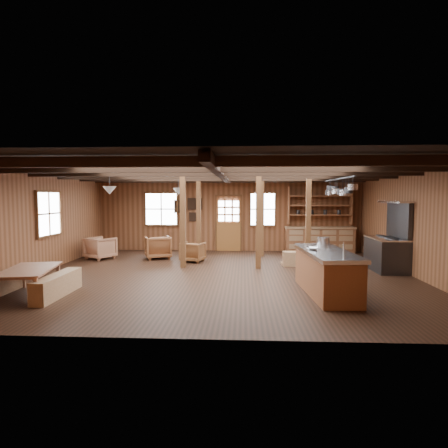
{
  "coord_description": "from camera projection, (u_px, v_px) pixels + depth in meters",
  "views": [
    {
      "loc": [
        0.57,
        -9.82,
        2.1
      ],
      "look_at": [
        -0.0,
        1.06,
        1.28
      ],
      "focal_mm": 30.0,
      "sensor_mm": 36.0,
      "label": 1
    }
  ],
  "objects": [
    {
      "name": "counter_pot",
      "position": [
        323.0,
        241.0,
        8.95
      ],
      "size": [
        0.29,
        0.29,
        0.17
      ],
      "primitive_type": "cylinder",
      "color": "silver",
      "rests_on": "kitchen_island"
    },
    {
      "name": "window_left",
      "position": [
        49.0,
        214.0,
        10.6
      ],
      "size": [
        0.14,
        1.24,
        1.32
      ],
      "color": "white",
      "rests_on": "wall_back"
    },
    {
      "name": "room",
      "position": [
        222.0,
        223.0,
        9.86
      ],
      "size": [
        10.04,
        9.04,
        2.84
      ],
      "color": "black",
      "rests_on": "ground"
    },
    {
      "name": "dining_table",
      "position": [
        31.0,
        282.0,
        7.87
      ],
      "size": [
        1.23,
        1.8,
        0.58
      ],
      "primitive_type": "imported",
      "rotation": [
        0.0,
        0.0,
        1.77
      ],
      "color": "#955F44",
      "rests_on": "floor"
    },
    {
      "name": "window_back_left",
      "position": [
        161.0,
        209.0,
        14.42
      ],
      "size": [
        1.32,
        0.06,
        1.32
      ],
      "color": "white",
      "rests_on": "wall_back"
    },
    {
      "name": "commercial_range",
      "position": [
        388.0,
        248.0,
        10.53
      ],
      "size": [
        0.81,
        1.59,
        1.96
      ],
      "color": "#2E2E31",
      "rests_on": "floor"
    },
    {
      "name": "ceiling_joists",
      "position": [
        222.0,
        174.0,
        9.94
      ],
      "size": [
        9.8,
        8.82,
        0.18
      ],
      "color": "black",
      "rests_on": "ceiling"
    },
    {
      "name": "back_door",
      "position": [
        229.0,
        228.0,
        14.33
      ],
      "size": [
        1.02,
        0.08,
        2.15
      ],
      "color": "brown",
      "rests_on": "floor"
    },
    {
      "name": "kitchen_island",
      "position": [
        326.0,
        272.0,
        8.0
      ],
      "size": [
        1.06,
        2.56,
        1.2
      ],
      "rotation": [
        0.0,
        0.0,
        0.07
      ],
      "color": "brown",
      "rests_on": "floor"
    },
    {
      "name": "bench_aisle",
      "position": [
        57.0,
        285.0,
        7.84
      ],
      "size": [
        0.31,
        1.67,
        0.46
      ],
      "primitive_type": "cube",
      "color": "olive",
      "rests_on": "floor"
    },
    {
      "name": "armchair_a",
      "position": [
        158.0,
        247.0,
        12.56
      ],
      "size": [
        1.06,
        1.07,
        0.76
      ],
      "primitive_type": "imported",
      "rotation": [
        0.0,
        0.0,
        3.51
      ],
      "color": "brown",
      "rests_on": "floor"
    },
    {
      "name": "armchair_b",
      "position": [
        193.0,
        252.0,
        11.95
      ],
      "size": [
        0.82,
        0.83,
        0.64
      ],
      "primitive_type": "imported",
      "rotation": [
        0.0,
        0.0,
        2.91
      ],
      "color": "brown",
      "rests_on": "floor"
    },
    {
      "name": "timber_posts",
      "position": [
        242.0,
        218.0,
        11.91
      ],
      "size": [
        3.95,
        2.35,
        2.8
      ],
      "color": "#452613",
      "rests_on": "floor"
    },
    {
      "name": "step_stool",
      "position": [
        290.0,
        259.0,
        11.24
      ],
      "size": [
        0.5,
        0.36,
        0.43
      ],
      "primitive_type": "cube",
      "rotation": [
        0.0,
        0.0,
        0.02
      ],
      "color": "olive",
      "rests_on": "floor"
    },
    {
      "name": "back_counter",
      "position": [
        319.0,
        236.0,
        13.93
      ],
      "size": [
        2.55,
        0.6,
        2.45
      ],
      "color": "brown",
      "rests_on": "floor"
    },
    {
      "name": "armchair_c",
      "position": [
        101.0,
        248.0,
        12.48
      ],
      "size": [
        1.1,
        1.11,
        0.74
      ],
      "primitive_type": "imported",
      "rotation": [
        0.0,
        0.0,
        2.61
      ],
      "color": "#9C6547",
      "rests_on": "floor"
    },
    {
      "name": "pot_rack",
      "position": [
        338.0,
        190.0,
        9.9
      ],
      "size": [
        0.4,
        3.0,
        0.46
      ],
      "color": "#2E2E31",
      "rests_on": "ceiling"
    },
    {
      "name": "window_back_right",
      "position": [
        263.0,
        209.0,
        14.22
      ],
      "size": [
        1.02,
        0.06,
        1.32
      ],
      "color": "white",
      "rests_on": "wall_back"
    },
    {
      "name": "notice_boards",
      "position": [
        190.0,
        208.0,
        14.36
      ],
      "size": [
        1.08,
        0.03,
        0.9
      ],
      "color": "beige",
      "rests_on": "wall_back"
    },
    {
      "name": "bowl",
      "position": [
        312.0,
        249.0,
        8.04
      ],
      "size": [
        0.33,
        0.33,
        0.06
      ],
      "primitive_type": "imported",
      "rotation": [
        0.0,
        0.0,
        -0.35
      ],
      "color": "silver",
      "rests_on": "kitchen_island"
    },
    {
      "name": "pendant_lamps",
      "position": [
        147.0,
        191.0,
        10.91
      ],
      "size": [
        1.86,
        2.36,
        0.66
      ],
      "color": "#2E2E31",
      "rests_on": "ceiling"
    }
  ]
}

